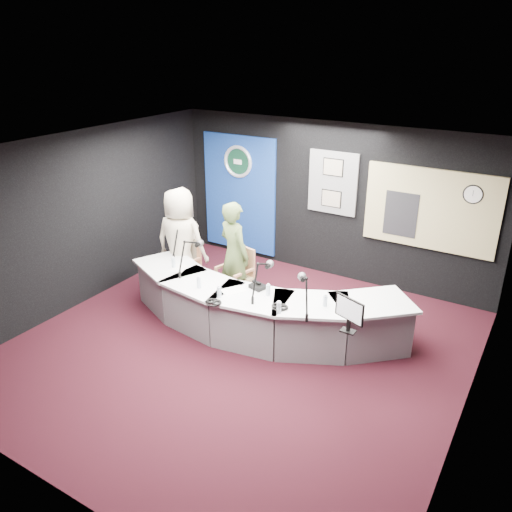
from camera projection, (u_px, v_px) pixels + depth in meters
The scene contains 33 objects.
ground at pixel (239, 348), 7.33m from camera, with size 6.00×6.00×0.00m, color black.
ceiling at pixel (236, 153), 6.22m from camera, with size 6.00×6.00×0.02m, color silver.
wall_back at pixel (330, 201), 9.13m from camera, with size 6.00×0.02×2.80m, color black.
wall_front at pixel (47, 377), 4.42m from camera, with size 6.00×0.02×2.80m, color black.
wall_left at pixel (81, 220), 8.21m from camera, with size 0.02×6.00×2.80m, color black.
wall_right at pixel (478, 318), 5.34m from camera, with size 0.02×6.00×2.80m, color black.
broadcast_desk at pixel (256, 308), 7.63m from camera, with size 4.50×1.90×0.75m, color silver, non-canonical shape.
backdrop_panel at pixel (239, 194), 10.07m from camera, with size 1.60×0.05×2.30m, color navy.
agency_seal at pixel (238, 162), 9.78m from camera, with size 0.63×0.63×0.07m, color silver.
seal_center at pixel (238, 162), 9.79m from camera, with size 0.48×0.48×0.01m, color #0E3423.
pinboard at pixel (333, 183), 8.94m from camera, with size 0.90×0.04×1.10m, color slate.
framed_photo_upper at pixel (333, 167), 8.81m from camera, with size 0.34×0.02×0.27m, color gray.
framed_photo_lower at pixel (331, 199), 9.03m from camera, with size 0.34×0.02×0.27m, color gray.
booth_window_frame at pixel (430, 210), 8.21m from camera, with size 2.12×0.06×1.32m, color tan.
booth_glow at pixel (430, 210), 8.20m from camera, with size 2.00×0.02×1.20m, color #D2C085.
equipment_rack at pixel (401, 214), 8.46m from camera, with size 0.55×0.02×0.75m, color black.
wall_clock at pixel (473, 194), 7.76m from camera, with size 0.28×0.28×0.01m, color white.
armchair_left at pixel (182, 268), 8.78m from camera, with size 0.50×0.50×0.89m, color #B07350, non-canonical shape.
armchair_right at pixel (235, 277), 8.39m from camera, with size 0.55×0.55×0.97m, color #B07350, non-canonical shape.
draped_jacket at pixel (188, 254), 8.93m from camera, with size 0.50×0.10×0.70m, color gray.
person_man at pixel (181, 242), 8.59m from camera, with size 0.91×0.59×1.86m, color beige.
person_woman at pixel (234, 254), 8.23m from camera, with size 0.64×0.42×1.76m, color #4C5F32.
computer_monitor at pixel (350, 309), 6.20m from camera, with size 0.46×0.03×0.31m, color black.
desk_phone at pixel (258, 287), 7.41m from camera, with size 0.22×0.18×0.06m, color black.
headphones_near at pixel (280, 307), 6.88m from camera, with size 0.24×0.24×0.04m, color black.
headphones_far at pixel (214, 302), 6.99m from camera, with size 0.23×0.23×0.04m, color black.
paper_stack at pixel (179, 268), 8.04m from camera, with size 0.21×0.30×0.00m, color white.
notepad at pixel (233, 290), 7.35m from camera, with size 0.23×0.32×0.00m, color white.
boom_mic_a at pixel (183, 237), 8.48m from camera, with size 0.20×0.74×0.60m, color black, non-canonical shape.
boom_mic_b at pixel (190, 252), 7.87m from camera, with size 0.18×0.74×0.60m, color black, non-canonical shape.
boom_mic_c at pixel (262, 275), 7.13m from camera, with size 0.20×0.73×0.60m, color black, non-canonical shape.
boom_mic_d at pixel (304, 289), 6.72m from camera, with size 0.46×0.64×0.60m, color black, non-canonical shape.
water_bottles at pixel (249, 289), 7.18m from camera, with size 3.10×0.59×0.18m, color silver, non-canonical shape.
Camera 1 is at (3.44, -5.18, 4.11)m, focal length 36.00 mm.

